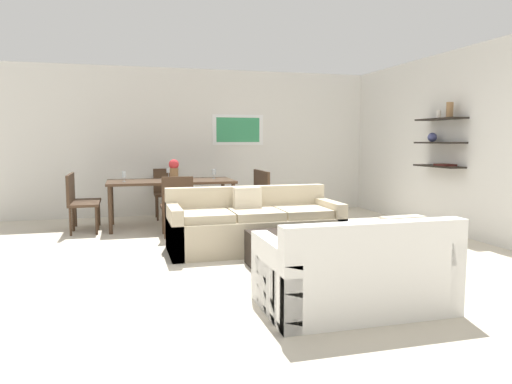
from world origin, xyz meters
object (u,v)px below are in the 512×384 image
dining_chair_foot (177,202)px  dining_chair_head (166,190)px  dining_chair_right_near (258,194)px  wine_glass_left_near (124,175)px  dining_chair_left_far (80,197)px  dining_table (171,184)px  dining_chair_right_far (252,192)px  loveseat_white (355,274)px  coffee_table (313,252)px  decorative_bowl (315,230)px  wine_glass_head (168,171)px  sofa_beige (254,227)px  wine_glass_right_far (214,172)px  centerpiece_vase (174,169)px  dining_chair_left_near (78,200)px

dining_chair_foot → dining_chair_head: bearing=90.0°
dining_chair_right_near → wine_glass_left_near: size_ratio=5.47×
dining_chair_right_near → dining_chair_left_far: bearing=171.4°
dining_table → dining_chair_right_far: (1.40, 0.21, -0.18)m
loveseat_white → dining_chair_head: 5.23m
coffee_table → decorative_bowl: 0.24m
coffee_table → decorative_bowl: (0.04, 0.05, 0.23)m
dining_chair_foot → wine_glass_head: (-0.00, 1.29, 0.37)m
sofa_beige → wine_glass_right_far: 2.13m
dining_chair_foot → centerpiece_vase: (0.05, 0.82, 0.43)m
decorative_bowl → wine_glass_right_far: bearing=99.9°
dining_table → coffee_table: bearing=-68.0°
dining_chair_left_far → decorative_bowl: bearing=-50.1°
decorative_bowl → dining_chair_left_near: 3.84m
dining_chair_right_far → dining_chair_head: (-1.40, 0.67, 0.00)m
loveseat_white → wine_glass_head: bearing=103.3°
sofa_beige → loveseat_white: size_ratio=1.44×
centerpiece_vase → dining_chair_head: bearing=92.9°
dining_chair_left_near → wine_glass_head: (1.40, 0.62, 0.37)m
wine_glass_head → dining_table: bearing=-90.0°
dining_chair_right_far → dining_chair_head: same height
sofa_beige → dining_chair_foot: size_ratio=2.45×
sofa_beige → coffee_table: size_ratio=1.66×
sofa_beige → wine_glass_head: wine_glass_head is taller
dining_table → dining_chair_head: 0.90m
wine_glass_left_near → dining_table: bearing=9.2°
dining_chair_head → centerpiece_vase: bearing=-87.1°
wine_glass_left_near → dining_chair_head: bearing=54.1°
dining_chair_left_far → wine_glass_head: wine_glass_head is taller
dining_chair_left_far → wine_glass_left_near: 0.83m
dining_chair_foot → decorative_bowl: bearing=-58.9°
dining_chair_left_far → dining_chair_foot: 1.77m
decorative_bowl → sofa_beige: bearing=111.3°
sofa_beige → dining_chair_left_near: (-2.25, 1.72, 0.21)m
coffee_table → dining_table: dining_table is taller
dining_chair_left_near → loveseat_white: bearing=-58.2°
sofa_beige → dining_table: 2.15m
dining_chair_left_far → dining_chair_foot: (1.40, -1.09, 0.00)m
dining_chair_left_far → wine_glass_right_far: 2.15m
decorative_bowl → dining_chair_right_far: size_ratio=0.43×
dining_chair_head → wine_glass_left_near: wine_glass_left_near is taller
wine_glass_head → wine_glass_left_near: wine_glass_head is taller
dining_table → dining_chair_left_far: size_ratio=2.26×
dining_chair_head → wine_glass_right_far: bearing=-46.5°
dining_chair_left_far → dining_chair_head: (1.40, 0.67, 0.00)m
dining_table → centerpiece_vase: bearing=-50.5°
decorative_bowl → wine_glass_head: wine_glass_head is taller
dining_chair_right_far → dining_chair_left_near: (-2.80, -0.42, 0.00)m
sofa_beige → dining_chair_head: (-0.85, 2.81, 0.21)m
decorative_bowl → centerpiece_vase: bearing=112.6°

